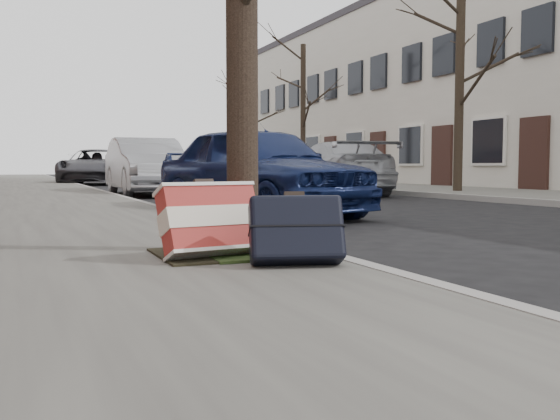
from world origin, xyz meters
name	(u,v)px	position (x,y,z in m)	size (l,w,h in m)	color
near_sidewalk	(0,192)	(-3.70, 15.00, 0.06)	(5.00, 70.00, 0.12)	slate
far_sidewalk	(375,187)	(7.80, 15.00, 0.06)	(4.00, 70.00, 0.12)	slate
house_far	(483,91)	(13.15, 16.00, 3.60)	(6.70, 40.00, 7.20)	beige
dirt_patch	(218,254)	(-2.00, 1.20, 0.13)	(0.85, 0.85, 0.01)	black
suitcase_red	(210,221)	(-2.10, 1.05, 0.38)	(0.66, 0.18, 0.48)	maroon
suitcase_navy	(296,229)	(-1.69, 0.55, 0.35)	(0.59, 0.19, 0.42)	black
car_near_front	(258,170)	(0.07, 5.78, 0.70)	(1.65, 4.09, 1.39)	#101B46
car_near_mid	(147,166)	(-0.15, 13.38, 0.75)	(1.59, 4.55, 1.50)	#A1A4A9
car_near_back	(95,167)	(-0.25, 23.95, 0.73)	(2.44, 5.29, 1.47)	#3C3C41
car_far_front	(335,168)	(4.56, 11.77, 0.69)	(1.94, 4.78, 1.39)	#97999E
car_far_back	(271,165)	(4.68, 16.58, 0.80)	(1.88, 4.68, 1.60)	maroon
tree_far_a	(460,84)	(7.20, 10.01, 2.85)	(0.23, 0.23, 5.46)	black
tree_far_b	(303,114)	(7.20, 19.45, 2.82)	(0.21, 0.21, 5.41)	black
tree_far_c	(244,132)	(7.20, 26.36, 2.45)	(0.22, 0.22, 4.66)	black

